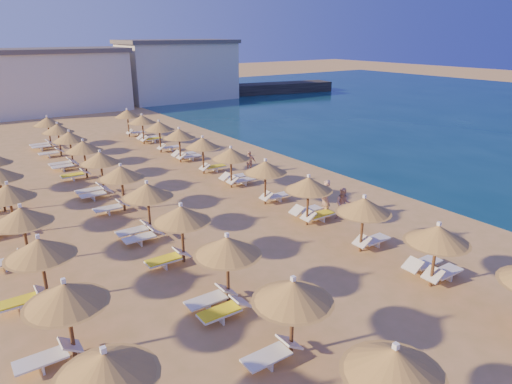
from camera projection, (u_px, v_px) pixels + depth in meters
ground at (286, 250)px, 19.97m from camera, size 220.00×220.00×0.00m
jetty at (241, 90)px, 69.56m from camera, size 30.23×9.41×1.50m
hotel_blocks at (72, 78)px, 55.98m from camera, size 45.48×10.97×8.10m
parasol_row_east at (247, 161)px, 25.98m from camera, size 2.38×41.14×2.61m
parasol_row_west at (133, 182)px, 22.34m from camera, size 2.38×41.14×2.61m
parasol_row_inland at (22, 216)px, 18.13m from camera, size 2.38×23.52×2.61m
loungers at (174, 210)px, 23.51m from camera, size 15.22×39.42×0.66m
beachgoer_c at (249, 162)px, 30.57m from camera, size 0.90×0.93×1.56m
beachgoer_a at (326, 198)px, 23.45m from camera, size 0.68×0.81×1.90m
beachgoer_b at (343, 204)px, 22.95m from camera, size 1.02×1.02×1.67m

